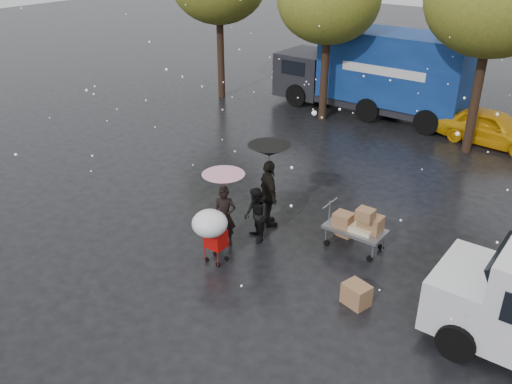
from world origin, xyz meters
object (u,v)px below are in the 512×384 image
Objects in this scene: person_pink at (225,216)px; vendor_cart at (359,224)px; person_black at (269,194)px; shopping_cart at (211,226)px; yellow_taxi at (492,127)px; blue_truck at (376,73)px.

vendor_cart is (2.83, 1.78, -0.07)m from person_pink.
person_black is 2.53m from vendor_cart.
person_black reaches higher than shopping_cart.
yellow_taxi is (3.04, 12.15, -0.40)m from shopping_cart.
blue_truck reaches higher than vendor_cart.
yellow_taxi reaches higher than vendor_cart.
blue_truck is at bearing -42.01° from person_black.
person_black reaches higher than person_pink.
yellow_taxi is (5.13, -0.79, -1.10)m from blue_truck.
person_pink is 0.85× the size of person_black.
shopping_cart is at bearing 172.05° from yellow_taxi.
person_pink is at bearing -81.79° from blue_truck.
person_black is (0.33, 1.44, 0.15)m from person_pink.
shopping_cart is (0.02, -2.36, 0.12)m from person_black.
person_pink is 12.19m from blue_truck.
vendor_cart is 0.39× the size of yellow_taxi.
person_black reaches higher than vendor_cart.
person_pink is at bearing -147.75° from vendor_cart.
person_black is 10.27m from yellow_taxi.
blue_truck is (-1.73, 12.02, 0.96)m from person_pink.
person_black is at bearing 168.73° from yellow_taxi.
person_pink is 1.05× the size of vendor_cart.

